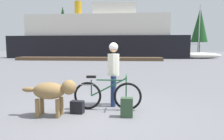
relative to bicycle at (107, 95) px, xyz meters
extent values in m
plane|color=slate|center=(-0.20, -0.18, -0.39)|extent=(160.00, 160.00, 0.00)
torus|color=black|center=(0.53, 0.00, -0.03)|extent=(0.72, 0.06, 0.72)
torus|color=black|center=(-0.51, 0.00, -0.03)|extent=(0.72, 0.06, 0.72)
cube|color=#19592D|center=(0.06, 0.00, 0.39)|extent=(0.67, 0.03, 0.03)
cube|color=#19592D|center=(0.04, 0.00, 0.21)|extent=(0.90, 0.03, 0.49)
cylinder|color=#19592D|center=(-0.41, 0.00, 0.18)|extent=(0.03, 0.03, 0.42)
cylinder|color=#19592D|center=(0.49, 0.00, 0.23)|extent=(0.03, 0.03, 0.52)
cube|color=black|center=(-0.41, 0.00, 0.47)|extent=(0.24, 0.10, 0.06)
cylinder|color=#19592D|center=(0.49, 0.00, 0.51)|extent=(0.03, 0.44, 0.03)
cube|color=slate|center=(-0.53, 0.00, 0.27)|extent=(0.36, 0.14, 0.02)
cylinder|color=navy|center=(0.14, 0.55, 0.03)|extent=(0.14, 0.14, 0.84)
cylinder|color=navy|center=(0.14, 0.33, 0.03)|extent=(0.14, 0.14, 0.84)
cylinder|color=silver|center=(0.14, 0.44, 0.75)|extent=(0.32, 0.32, 0.60)
cylinder|color=silver|center=(0.14, 0.66, 0.79)|extent=(0.09, 0.09, 0.53)
cylinder|color=silver|center=(0.14, 0.22, 0.79)|extent=(0.09, 0.09, 0.53)
sphere|color=tan|center=(0.14, 0.44, 1.21)|extent=(0.23, 0.23, 0.23)
sphere|color=white|center=(0.14, 0.44, 1.24)|extent=(0.25, 0.25, 0.25)
ellipsoid|color=olive|center=(-1.30, -0.59, 0.21)|extent=(0.76, 0.46, 0.39)
sphere|color=olive|center=(-0.82, -0.59, 0.30)|extent=(0.35, 0.35, 0.35)
ellipsoid|color=olive|center=(-1.80, -0.59, 0.23)|extent=(0.32, 0.12, 0.12)
cylinder|color=olive|center=(-1.06, -0.47, -0.18)|extent=(0.10, 0.10, 0.43)
cylinder|color=olive|center=(-1.06, -0.72, -0.18)|extent=(0.10, 0.10, 0.43)
cylinder|color=olive|center=(-1.54, -0.47, -0.18)|extent=(0.10, 0.10, 0.43)
cylinder|color=olive|center=(-1.54, -0.72, -0.18)|extent=(0.10, 0.10, 0.43)
cube|color=#334C33|center=(0.52, -0.51, -0.16)|extent=(0.29, 0.21, 0.46)
cube|color=black|center=(-0.70, -0.34, -0.24)|extent=(0.34, 0.22, 0.31)
cube|color=brown|center=(-4.59, 20.58, -0.19)|extent=(18.34, 2.11, 0.40)
cube|color=black|center=(-4.50, 28.22, 1.29)|extent=(27.15, 7.01, 3.37)
cube|color=silver|center=(-4.50, 28.22, 4.58)|extent=(21.72, 5.89, 3.20)
cube|color=silver|center=(-1.78, 28.22, 7.08)|extent=(6.52, 4.21, 1.80)
cylinder|color=#BF8C19|center=(-7.75, 28.22, 7.38)|extent=(1.10, 1.10, 2.40)
ellipsoid|color=silver|center=(10.57, 25.94, 0.06)|extent=(6.60, 1.85, 0.90)
cylinder|color=#B2B2B7|center=(10.57, 25.94, 3.91)|extent=(0.14, 0.14, 6.81)
cylinder|color=#B2B2B7|center=(9.58, 25.94, 1.71)|extent=(2.97, 0.10, 0.10)
cylinder|color=#4C331E|center=(-15.44, 44.08, 0.77)|extent=(0.37, 0.37, 2.32)
cone|color=#143819|center=(-15.44, 44.08, 6.42)|extent=(4.04, 4.04, 8.99)
cylinder|color=#4C331E|center=(-2.66, 44.83, 0.71)|extent=(0.46, 0.46, 2.20)
cone|color=#19471E|center=(-2.66, 44.83, 6.42)|extent=(4.35, 4.35, 9.21)
cylinder|color=#4C331E|center=(15.93, 42.55, 1.02)|extent=(0.47, 0.47, 2.83)
cone|color=#19471E|center=(15.93, 42.55, 6.22)|extent=(3.54, 3.54, 7.56)
camera|label=1|loc=(0.58, -5.21, 1.22)|focal=33.12mm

